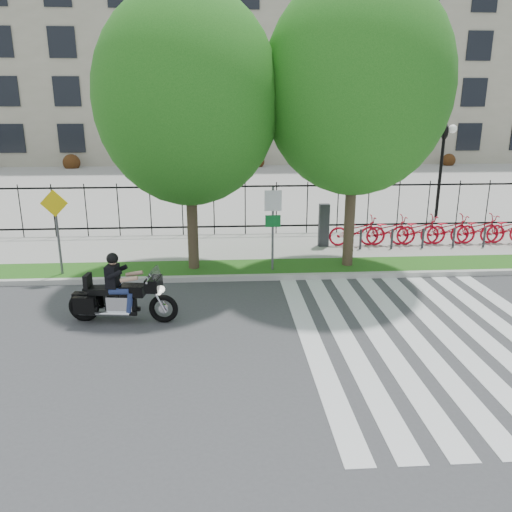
{
  "coord_description": "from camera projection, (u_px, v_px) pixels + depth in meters",
  "views": [
    {
      "loc": [
        0.37,
        -9.67,
        4.75
      ],
      "look_at": [
        1.21,
        3.0,
        1.05
      ],
      "focal_mm": 35.0,
      "sensor_mm": 36.0,
      "label": 1
    }
  ],
  "objects": [
    {
      "name": "sign_pole_warning",
      "position": [
        56.0,
        221.0,
        14.19
      ],
      "size": [
        0.78,
        0.09,
        2.49
      ],
      "color": "#59595B",
      "rests_on": "grass_verge"
    },
    {
      "name": "sign_pole_regulatory",
      "position": [
        273.0,
        218.0,
        14.58
      ],
      "size": [
        0.5,
        0.09,
        2.5
      ],
      "color": "#59595B",
      "rests_on": "grass_verge"
    },
    {
      "name": "street_tree_1",
      "position": [
        188.0,
        98.0,
        13.85
      ],
      "size": [
        5.19,
        5.19,
        7.92
      ],
      "color": "#3B2C20",
      "rests_on": "grass_verge"
    },
    {
      "name": "lamp_post_right",
      "position": [
        443.0,
        148.0,
        21.79
      ],
      "size": [
        1.06,
        0.7,
        4.25
      ],
      "color": "black",
      "rests_on": "ground"
    },
    {
      "name": "curb",
      "position": [
        212.0,
        278.0,
        14.47
      ],
      "size": [
        60.0,
        0.2,
        0.15
      ],
      "primitive_type": "cube",
      "color": "#B2B0A8",
      "rests_on": "ground"
    },
    {
      "name": "iron_fence",
      "position": [
        214.0,
        209.0,
        19.06
      ],
      "size": [
        30.0,
        0.06,
        2.0
      ],
      "primitive_type": null,
      "color": "black",
      "rests_on": "sidewalk"
    },
    {
      "name": "office_building",
      "position": [
        217.0,
        58.0,
        50.8
      ],
      "size": [
        60.0,
        21.9,
        20.15
      ],
      "color": "gray",
      "rests_on": "ground"
    },
    {
      "name": "ground",
      "position": [
        209.0,
        344.0,
        10.57
      ],
      "size": [
        120.0,
        120.0,
        0.0
      ],
      "primitive_type": "plane",
      "color": "#3E3D40",
      "rests_on": "ground"
    },
    {
      "name": "plaza",
      "position": [
        218.0,
        181.0,
        34.5
      ],
      "size": [
        80.0,
        34.0,
        0.1
      ],
      "primitive_type": "cube",
      "color": "#A3A098",
      "rests_on": "ground"
    },
    {
      "name": "crosswalk_stripes",
      "position": [
        430.0,
        337.0,
        10.87
      ],
      "size": [
        5.7,
        8.0,
        0.01
      ],
      "primitive_type": null,
      "color": "silver",
      "rests_on": "ground"
    },
    {
      "name": "bike_share_station",
      "position": [
        462.0,
        229.0,
        17.83
      ],
      "size": [
        10.08,
        0.89,
        1.5
      ],
      "color": "#2D2D33",
      "rests_on": "sidewalk"
    },
    {
      "name": "street_tree_2",
      "position": [
        357.0,
        86.0,
        14.05
      ],
      "size": [
        5.35,
        5.35,
        8.35
      ],
      "color": "#3B2C20",
      "rests_on": "grass_verge"
    },
    {
      "name": "sidewalk",
      "position": [
        214.0,
        248.0,
        17.68
      ],
      "size": [
        60.0,
        3.5,
        0.15
      ],
      "primitive_type": "cube",
      "color": "#A3A098",
      "rests_on": "ground"
    },
    {
      "name": "grass_verge",
      "position": [
        213.0,
        269.0,
        15.29
      ],
      "size": [
        60.0,
        1.5,
        0.15
      ],
      "primitive_type": "cube",
      "color": "#255816",
      "rests_on": "ground"
    },
    {
      "name": "motorcycle_rider",
      "position": [
        121.0,
        294.0,
        11.53
      ],
      "size": [
        2.59,
        0.89,
        2.0
      ],
      "color": "black",
      "rests_on": "ground"
    }
  ]
}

